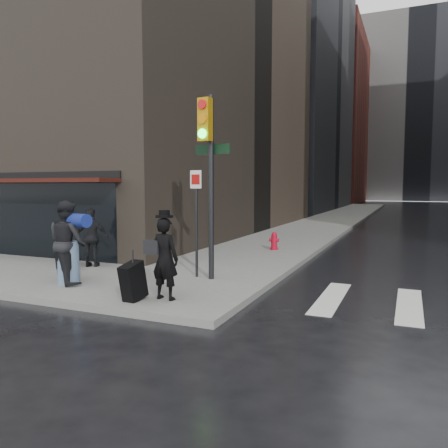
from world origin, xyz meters
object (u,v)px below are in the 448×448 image
at_px(man_jeans, 68,242).
at_px(man_greycoat, 92,238).
at_px(traffic_light, 207,162).
at_px(fire_hydrant, 274,242).
at_px(man_overcoat, 158,262).

xyz_separation_m(man_jeans, man_greycoat, (-0.98, 2.01, -0.15)).
bearing_deg(man_greycoat, man_jeans, 96.42).
distance_m(man_greycoat, traffic_light, 4.36).
bearing_deg(man_jeans, fire_hydrant, -88.85).
bearing_deg(man_jeans, man_overcoat, -166.35).
distance_m(traffic_light, fire_hydrant, 6.20).
xyz_separation_m(man_jeans, fire_hydrant, (2.91, 7.35, -0.71)).
bearing_deg(man_greycoat, fire_hydrant, -145.51).
height_order(man_greycoat, fire_hydrant, man_greycoat).
relative_size(man_overcoat, man_jeans, 0.94).
height_order(man_jeans, fire_hydrant, man_jeans).
bearing_deg(man_jeans, man_greycoat, -41.35).
height_order(man_overcoat, fire_hydrant, man_overcoat).
bearing_deg(traffic_light, man_overcoat, -82.55).
xyz_separation_m(man_overcoat, fire_hydrant, (0.14, 7.79, -0.49)).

